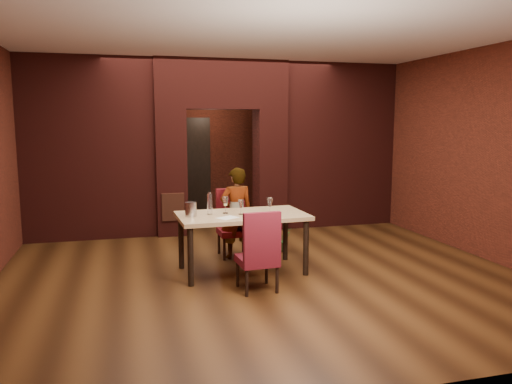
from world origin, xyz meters
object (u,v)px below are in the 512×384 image
(dining_table, at_px, (242,243))
(wine_bucket, at_px, (191,209))
(chair_far, at_px, (234,223))
(potted_plant, at_px, (280,239))
(wine_glass_b, at_px, (241,207))
(water_bottle, at_px, (210,203))
(wine_glass_a, at_px, (225,205))
(person_seated, at_px, (236,213))
(chair_near, at_px, (257,250))
(wine_glass_c, at_px, (270,206))

(dining_table, xyz_separation_m, wine_bucket, (-0.70, -0.00, 0.51))
(dining_table, relative_size, chair_far, 1.69)
(potted_plant, bearing_deg, dining_table, -132.12)
(wine_glass_b, relative_size, water_bottle, 0.65)
(chair_far, height_order, wine_bucket, chair_far)
(chair_far, distance_m, wine_glass_a, 0.88)
(person_seated, distance_m, water_bottle, 0.86)
(chair_near, distance_m, wine_glass_b, 0.86)
(dining_table, height_order, potted_plant, dining_table)
(chair_far, height_order, person_seated, person_seated)
(person_seated, bearing_deg, dining_table, 78.78)
(wine_bucket, relative_size, potted_plant, 0.50)
(chair_far, relative_size, water_bottle, 3.41)
(water_bottle, bearing_deg, wine_glass_a, 2.64)
(dining_table, height_order, chair_far, chair_far)
(wine_glass_c, bearing_deg, wine_bucket, 174.26)
(dining_table, bearing_deg, chair_near, -91.83)
(wine_glass_c, relative_size, water_bottle, 0.74)
(chair_far, relative_size, chair_near, 1.02)
(wine_glass_b, bearing_deg, chair_near, -87.96)
(wine_bucket, height_order, water_bottle, water_bottle)
(water_bottle, distance_m, potted_plant, 1.72)
(water_bottle, bearing_deg, person_seated, 51.00)
(chair_near, height_order, potted_plant, chair_near)
(person_seated, height_order, wine_glass_a, person_seated)
(wine_glass_a, height_order, wine_bucket, wine_glass_a)
(dining_table, relative_size, wine_glass_c, 7.78)
(wine_glass_c, distance_m, water_bottle, 0.82)
(dining_table, relative_size, wine_bucket, 9.12)
(chair_far, bearing_deg, dining_table, -95.64)
(wine_glass_b, bearing_deg, dining_table, 55.38)
(wine_glass_a, height_order, water_bottle, water_bottle)
(wine_glass_a, bearing_deg, wine_bucket, -168.45)
(chair_near, bearing_deg, water_bottle, -67.05)
(chair_near, bearing_deg, potted_plant, -119.49)
(chair_near, relative_size, wine_glass_a, 4.44)
(dining_table, height_order, water_bottle, water_bottle)
(wine_glass_a, distance_m, wine_glass_c, 0.62)
(chair_near, xyz_separation_m, wine_glass_a, (-0.21, 0.89, 0.43))
(wine_glass_c, bearing_deg, potted_plant, 65.43)
(chair_far, distance_m, person_seated, 0.21)
(person_seated, height_order, wine_glass_b, person_seated)
(chair_far, bearing_deg, water_bottle, -125.16)
(dining_table, xyz_separation_m, chair_near, (0.00, -0.79, 0.10))
(person_seated, xyz_separation_m, wine_glass_a, (-0.29, -0.63, 0.24))
(wine_glass_a, bearing_deg, person_seated, 64.78)
(wine_glass_b, bearing_deg, person_seated, 81.97)
(wine_glass_a, xyz_separation_m, potted_plant, (1.06, 0.84, -0.74))
(wine_glass_c, relative_size, wine_bucket, 1.17)
(wine_glass_a, bearing_deg, dining_table, -24.92)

